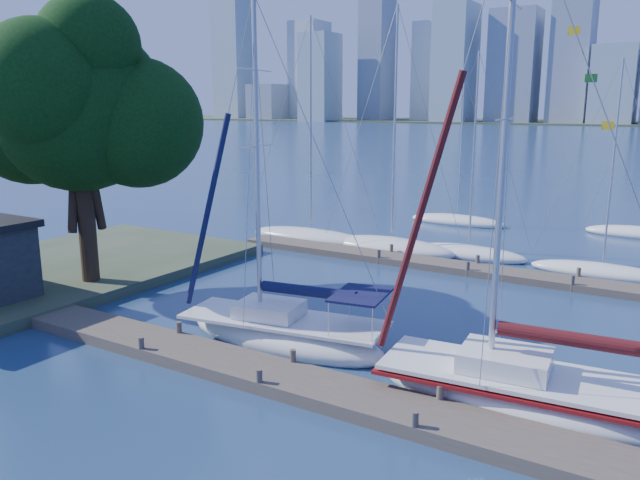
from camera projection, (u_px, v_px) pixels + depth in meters
The scene contains 12 objects.
ground at pixel (277, 383), 19.46m from camera, with size 700.00×700.00×0.00m, color navy.
near_dock at pixel (277, 377), 19.41m from camera, with size 26.00×2.00×0.40m, color #4B4237.
far_dock at pixel (492, 272), 31.71m from camera, with size 30.00×1.80×0.36m, color #4B4237.
shore at pixel (30, 277), 30.61m from camera, with size 12.00×22.00×0.50m, color #38472D.
tree at pixel (77, 101), 27.32m from camera, with size 10.17×9.25×13.05m.
sailboat_navy at pixel (284, 317), 22.52m from camera, with size 8.45×3.94×12.69m.
sailboat_maroon at pixel (526, 371), 17.66m from camera, with size 9.07×3.68×14.55m.
bg_boat_0 at pixel (311, 237), 39.80m from camera, with size 9.10×4.34×14.09m.
bg_boat_1 at pixel (392, 247), 36.88m from camera, with size 8.14×5.51×14.31m.
bg_boat_2 at pixel (469, 253), 35.64m from camera, with size 6.85×2.69×11.67m.
bg_boat_3 at pixel (602, 272), 31.68m from camera, with size 7.12×2.10×10.99m.
bg_boat_6 at pixel (458, 221), 45.56m from camera, with size 7.16×2.19×10.89m.
Camera 1 is at (10.62, -14.68, 8.49)m, focal length 35.00 mm.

